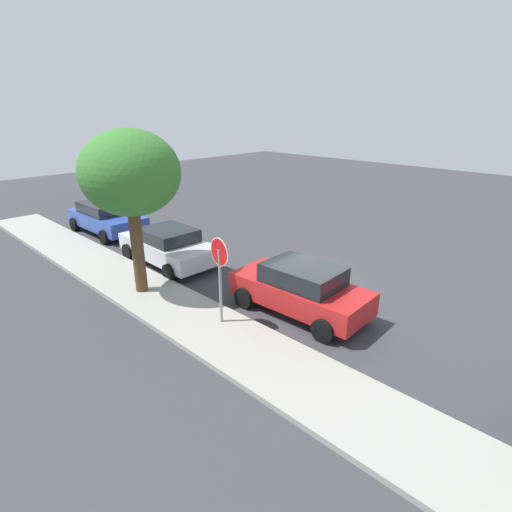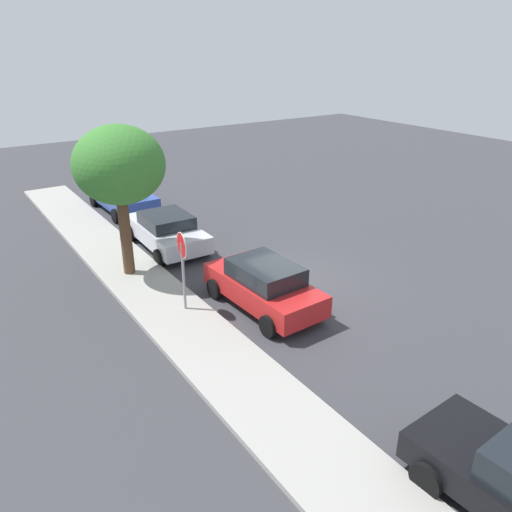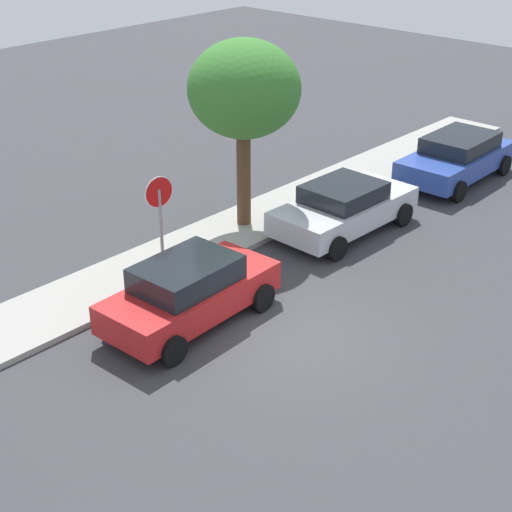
{
  "view_description": "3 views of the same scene",
  "coord_description": "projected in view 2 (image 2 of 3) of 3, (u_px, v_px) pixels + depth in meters",
  "views": [
    {
      "loc": [
        -7.42,
        10.37,
        5.67
      ],
      "look_at": [
        1.04,
        1.66,
        1.1
      ],
      "focal_mm": 28.0,
      "sensor_mm": 36.0,
      "label": 1
    },
    {
      "loc": [
        -11.98,
        9.64,
        7.45
      ],
      "look_at": [
        0.25,
        1.41,
        1.07
      ],
      "focal_mm": 35.0,
      "sensor_mm": 36.0,
      "label": 2
    },
    {
      "loc": [
        -10.89,
        -8.91,
        8.99
      ],
      "look_at": [
        0.86,
        1.92,
        0.93
      ],
      "focal_mm": 55.0,
      "sensor_mm": 36.0,
      "label": 3
    }
  ],
  "objects": [
    {
      "name": "street_tree_near_corner",
      "position": [
        119.0,
        166.0,
        15.67
      ],
      "size": [
        2.9,
        2.9,
        5.12
      ],
      "color": "#513823",
      "rests_on": "ground_plane"
    },
    {
      "name": "ground_plane",
      "position": [
        294.0,
        278.0,
        17.02
      ],
      "size": [
        60.0,
        60.0,
        0.0
      ],
      "primitive_type": "plane",
      "color": "#38383D"
    },
    {
      "name": "stop_sign",
      "position": [
        182.0,
        259.0,
        14.18
      ],
      "size": [
        0.76,
        0.11,
        2.54
      ],
      "color": "gray",
      "rests_on": "ground_plane"
    },
    {
      "name": "parked_car_blue",
      "position": [
        122.0,
        195.0,
        23.52
      ],
      "size": [
        4.39,
        2.18,
        1.44
      ],
      "color": "#2D479E",
      "rests_on": "ground_plane"
    },
    {
      "name": "parked_car_silver",
      "position": [
        167.0,
        230.0,
        19.22
      ],
      "size": [
        4.32,
        2.17,
        1.39
      ],
      "color": "silver",
      "rests_on": "ground_plane"
    },
    {
      "name": "parked_car_red",
      "position": [
        264.0,
        285.0,
        14.83
      ],
      "size": [
        4.13,
        2.07,
        1.49
      ],
      "color": "red",
      "rests_on": "ground_plane"
    },
    {
      "name": "sidewalk_curb",
      "position": [
        173.0,
        313.0,
        14.67
      ],
      "size": [
        32.0,
        2.11,
        0.14
      ],
      "primitive_type": "cube",
      "color": "#9E9B93",
      "rests_on": "ground_plane"
    }
  ]
}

